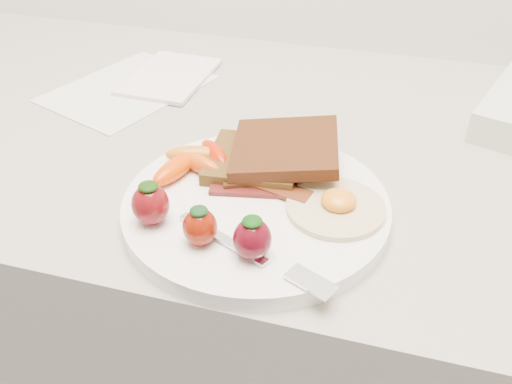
# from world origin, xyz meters

# --- Properties ---
(counter) EXTENTS (2.00, 0.60, 0.90)m
(counter) POSITION_xyz_m (0.00, 1.70, 0.45)
(counter) COLOR gray
(counter) RESTS_ON ground
(plate) EXTENTS (0.27, 0.27, 0.02)m
(plate) POSITION_xyz_m (-0.02, 1.54, 0.91)
(plate) COLOR white
(plate) RESTS_ON counter
(toast_lower) EXTENTS (0.11, 0.11, 0.01)m
(toast_lower) POSITION_xyz_m (-0.04, 1.60, 0.93)
(toast_lower) COLOR black
(toast_lower) RESTS_ON plate
(toast_upper) EXTENTS (0.13, 0.13, 0.03)m
(toast_upper) POSITION_xyz_m (-0.01, 1.61, 0.94)
(toast_upper) COLOR black
(toast_upper) RESTS_ON toast_lower
(fried_egg) EXTENTS (0.12, 0.12, 0.02)m
(fried_egg) POSITION_xyz_m (0.06, 1.54, 0.92)
(fried_egg) COLOR white
(fried_egg) RESTS_ON plate
(bacon_strips) EXTENTS (0.11, 0.07, 0.01)m
(bacon_strips) POSITION_xyz_m (-0.02, 1.56, 0.92)
(bacon_strips) COLOR black
(bacon_strips) RESTS_ON plate
(baby_carrots) EXTENTS (0.08, 0.10, 0.02)m
(baby_carrots) POSITION_xyz_m (-0.10, 1.57, 0.93)
(baby_carrots) COLOR orange
(baby_carrots) RESTS_ON plate
(strawberries) EXTENTS (0.14, 0.06, 0.04)m
(strawberries) POSITION_xyz_m (-0.05, 1.46, 0.94)
(strawberries) COLOR #640A0D
(strawberries) RESTS_ON plate
(fork) EXTENTS (0.16, 0.08, 0.00)m
(fork) POSITION_xyz_m (0.01, 1.45, 0.92)
(fork) COLOR silver
(fork) RESTS_ON plate
(paper_sheet) EXTENTS (0.23, 0.26, 0.00)m
(paper_sheet) POSITION_xyz_m (-0.28, 1.76, 0.90)
(paper_sheet) COLOR silver
(paper_sheet) RESTS_ON counter
(notepad) EXTENTS (0.11, 0.16, 0.01)m
(notepad) POSITION_xyz_m (-0.23, 1.81, 0.91)
(notepad) COLOR white
(notepad) RESTS_ON paper_sheet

